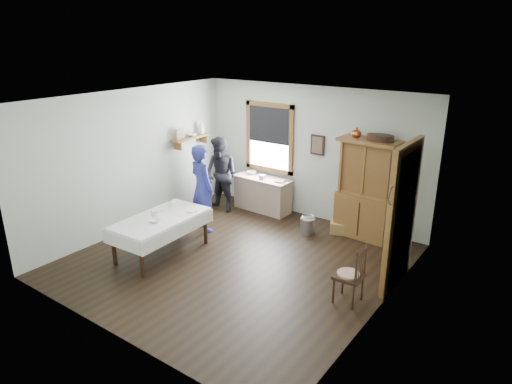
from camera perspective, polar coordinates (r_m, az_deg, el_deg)
room at (r=7.31m, az=-2.65°, el=0.88°), size 5.01×5.01×2.70m
window at (r=9.73m, az=1.69°, el=7.26°), size 1.18×0.07×1.48m
doorway at (r=7.01m, az=17.90°, el=-2.52°), size 0.09×1.14×2.22m
wall_shelf at (r=9.88m, az=-8.02°, el=6.93°), size 0.24×1.00×0.44m
framed_picture at (r=9.17m, az=7.67°, el=5.84°), size 0.30×0.04×0.40m
rug_beater at (r=6.33m, az=16.78°, el=0.64°), size 0.01×0.27×0.27m
work_counter at (r=9.83m, az=0.83°, el=-0.25°), size 1.30×0.54×0.74m
china_hutch at (r=8.61m, az=13.55°, el=0.32°), size 1.13×0.59×1.87m
dining_table at (r=8.08m, az=-11.71°, el=-5.36°), size 0.96×1.74×0.68m
spindle_chair at (r=6.66m, az=11.56°, el=-9.94°), size 0.42×0.42×0.90m
pail at (r=8.83m, az=6.48°, el=-4.21°), size 0.36×0.36×0.31m
wicker_basket at (r=8.94m, az=10.47°, el=-4.42°), size 0.44×0.37×0.22m
woman_blue at (r=8.77m, az=-6.74°, el=0.09°), size 0.67×0.54×1.58m
figure_dark at (r=9.72m, az=-4.40°, el=1.81°), size 0.75×0.60×1.49m
table_cup_a at (r=7.93m, az=-12.55°, el=-2.85°), size 0.14×0.14×0.09m
table_cup_b at (r=8.39m, az=-10.59°, el=-1.44°), size 0.10×0.10×0.10m
table_bowl at (r=7.76m, az=-12.50°, el=-3.51°), size 0.23×0.23×0.05m
counter_book at (r=9.53m, az=2.59°, el=1.49°), size 0.18×0.23×0.02m
counter_bowl at (r=9.97m, az=-0.55°, el=2.44°), size 0.25×0.25×0.06m
shelf_bowl at (r=9.88m, az=-7.97°, el=7.08°), size 0.22×0.22×0.05m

